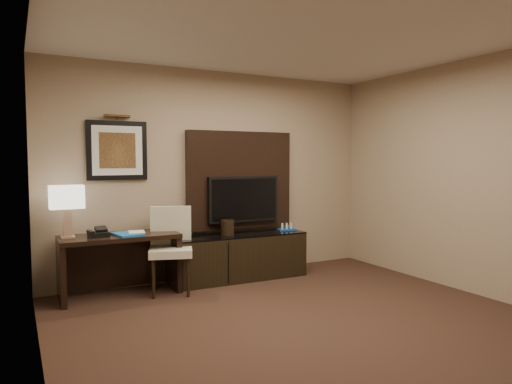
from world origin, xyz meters
TOP-DOWN VIEW (x-y plane):
  - floor at (0.00, 0.00)m, footprint 4.50×5.00m
  - ceiling at (0.00, 0.00)m, footprint 4.50×5.00m
  - wall_back at (0.00, 2.50)m, footprint 4.50×0.01m
  - wall_left at (-2.25, 0.00)m, footprint 0.01×5.00m
  - wall_right at (2.25, 0.00)m, footprint 0.01×5.00m
  - desk at (-1.36, 2.15)m, footprint 1.30×0.56m
  - credenza at (0.17, 2.15)m, footprint 1.71×0.52m
  - tv_wall_panel at (0.30, 2.44)m, footprint 1.50×0.12m
  - tv at (0.30, 2.34)m, footprint 1.00×0.08m
  - artwork at (-1.30, 2.48)m, footprint 0.70×0.04m
  - picture_light at (-1.30, 2.44)m, footprint 0.04×0.04m
  - desk_chair at (-0.82, 1.96)m, footprint 0.63×0.68m
  - table_lamp at (-1.90, 2.20)m, footprint 0.38×0.25m
  - desk_phone at (-1.59, 2.12)m, footprint 0.22×0.20m
  - blue_folder at (-1.29, 2.08)m, footprint 0.32×0.39m
  - book at (-1.26, 2.15)m, footprint 0.18×0.05m
  - ice_bucket at (-0.00, 2.18)m, footprint 0.18×0.18m
  - minibar_tray at (0.86, 2.15)m, footprint 0.26×0.19m

SIDE VIEW (x-z plane):
  - floor at x=0.00m, z-range -0.01..0.00m
  - credenza at x=0.17m, z-range 0.00..0.59m
  - desk at x=-1.36m, z-range 0.00..0.70m
  - desk_chair at x=-0.82m, z-range 0.00..1.00m
  - minibar_tray at x=0.86m, z-range 0.59..0.67m
  - ice_bucket at x=0.00m, z-range 0.59..0.78m
  - blue_folder at x=-1.29m, z-range 0.70..0.72m
  - desk_phone at x=-1.59m, z-range 0.70..0.80m
  - book at x=-1.26m, z-range 0.70..0.94m
  - table_lamp at x=-1.90m, z-range 0.70..1.29m
  - tv at x=0.30m, z-range 0.72..1.32m
  - tv_wall_panel at x=0.30m, z-range 0.62..1.92m
  - wall_back at x=0.00m, z-range 0.00..2.70m
  - wall_left at x=-2.25m, z-range 0.00..2.70m
  - wall_right at x=2.25m, z-range 0.00..2.70m
  - artwork at x=-1.30m, z-range 1.30..2.00m
  - picture_light at x=-1.30m, z-range 1.90..2.20m
  - ceiling at x=0.00m, z-range 2.70..2.71m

